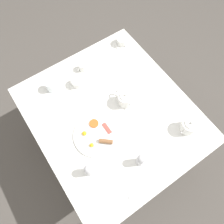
% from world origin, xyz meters
% --- Properties ---
extents(ground_plane, '(8.00, 8.00, 0.00)m').
position_xyz_m(ground_plane, '(0.00, 0.00, 0.00)').
color(ground_plane, '#4C4742').
extents(table, '(1.08, 1.21, 0.70)m').
position_xyz_m(table, '(0.00, 0.00, 0.64)').
color(table, white).
rests_on(table, ground_plane).
extents(breakfast_plate, '(0.32, 0.32, 0.04)m').
position_xyz_m(breakfast_plate, '(0.18, 0.08, 0.71)').
color(breakfast_plate, white).
rests_on(breakfast_plate, table).
extents(teapot_near, '(0.19, 0.11, 0.12)m').
position_xyz_m(teapot_near, '(-0.36, 0.39, 0.75)').
color(teapot_near, white).
rests_on(teapot_near, table).
extents(teapot_far, '(0.11, 0.19, 0.12)m').
position_xyz_m(teapot_far, '(-0.13, -0.02, 0.75)').
color(teapot_far, white).
rests_on(teapot_far, table).
extents(teacup_with_saucer_left, '(0.14, 0.14, 0.06)m').
position_xyz_m(teacup_with_saucer_left, '(0.08, -0.34, 0.73)').
color(teacup_with_saucer_left, white).
rests_on(teacup_with_saucer_left, table).
extents(teacup_with_saucer_right, '(0.14, 0.14, 0.06)m').
position_xyz_m(teacup_with_saucer_right, '(-0.43, -0.48, 0.73)').
color(teacup_with_saucer_right, white).
rests_on(teacup_with_saucer_right, table).
extents(water_glass_tall, '(0.07, 0.07, 0.08)m').
position_xyz_m(water_glass_tall, '(0.26, -0.42, 0.74)').
color(water_glass_tall, white).
rests_on(water_glass_tall, table).
extents(creamer_jug, '(0.09, 0.06, 0.06)m').
position_xyz_m(creamer_jug, '(-0.03, -0.44, 0.73)').
color(creamer_jug, white).
rests_on(creamer_jug, table).
extents(pepper_grinder, '(0.05, 0.05, 0.12)m').
position_xyz_m(pepper_grinder, '(0.05, 0.39, 0.76)').
color(pepper_grinder, '#BCBCC1').
rests_on(pepper_grinder, table).
extents(salt_grinder, '(0.05, 0.05, 0.12)m').
position_xyz_m(salt_grinder, '(0.35, 0.26, 0.76)').
color(salt_grinder, '#BCBCC1').
rests_on(salt_grinder, table).
extents(fork_by_plate, '(0.08, 0.17, 0.00)m').
position_xyz_m(fork_by_plate, '(0.20, 0.46, 0.70)').
color(fork_by_plate, silver).
rests_on(fork_by_plate, table).
extents(knife_by_plate, '(0.12, 0.20, 0.00)m').
position_xyz_m(knife_by_plate, '(-0.27, -0.28, 0.70)').
color(knife_by_plate, silver).
rests_on(knife_by_plate, table).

